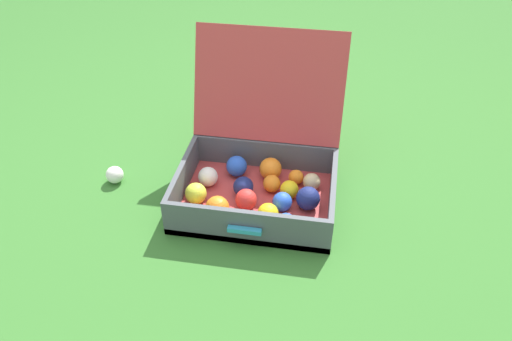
# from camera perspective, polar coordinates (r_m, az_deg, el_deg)

# --- Properties ---
(ground_plane) EXTENTS (16.00, 16.00, 0.00)m
(ground_plane) POSITION_cam_1_polar(r_m,az_deg,el_deg) (1.78, -0.95, -4.26)
(ground_plane) COLOR #336B28
(open_suitcase) EXTENTS (0.55, 0.59, 0.53)m
(open_suitcase) POSITION_cam_1_polar(r_m,az_deg,el_deg) (1.77, 0.33, 0.10)
(open_suitcase) COLOR #B23838
(open_suitcase) RESTS_ON ground
(stray_ball_on_grass) EXTENTS (0.07, 0.07, 0.07)m
(stray_ball_on_grass) POSITION_cam_1_polar(r_m,az_deg,el_deg) (1.94, -15.98, -0.47)
(stray_ball_on_grass) COLOR white
(stray_ball_on_grass) RESTS_ON ground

